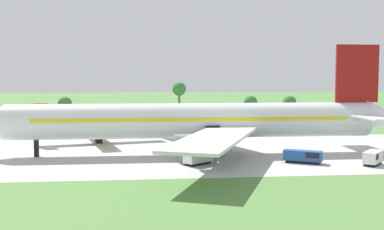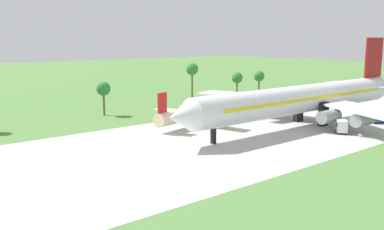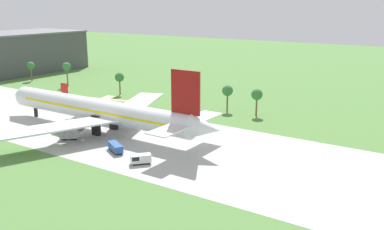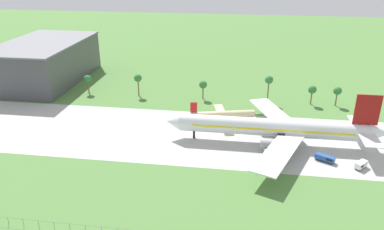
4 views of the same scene
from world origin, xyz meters
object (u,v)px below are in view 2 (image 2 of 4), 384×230
jet_airliner (307,99)px  baggage_tug (384,118)px  catering_van (341,126)px  regional_aircraft (195,112)px

jet_airliner → baggage_tug: 19.17m
baggage_tug → catering_van: catering_van is taller
regional_aircraft → baggage_tug: bearing=-37.1°
baggage_tug → catering_van: (-17.24, 0.44, 0.37)m
jet_airliner → catering_van: bearing=-100.8°
jet_airliner → baggage_tug: size_ratio=12.25×
regional_aircraft → baggage_tug: (35.07, -26.57, -1.67)m
regional_aircraft → catering_van: 31.66m
regional_aircraft → catering_van: bearing=-55.7°
baggage_tug → catering_van: bearing=178.5°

